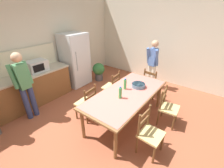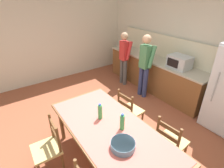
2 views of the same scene
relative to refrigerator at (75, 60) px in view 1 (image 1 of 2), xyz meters
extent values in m
plane|color=brown|center=(-1.12, -2.19, -0.88)|extent=(8.32, 8.32, 0.00)
cube|color=beige|center=(-1.12, 0.47, 0.57)|extent=(6.52, 0.12, 2.90)
cube|color=beige|center=(2.14, -2.19, 0.57)|extent=(0.12, 5.20, 2.90)
cube|color=brown|center=(-2.09, 0.04, -0.45)|extent=(3.14, 0.62, 0.87)
cube|color=#B2A893|center=(-2.09, 0.04, 0.01)|extent=(3.18, 0.66, 0.04)
cube|color=silver|center=(0.00, 0.01, 0.00)|extent=(0.79, 0.68, 1.76)
cube|color=silver|center=(0.00, -0.34, 0.00)|extent=(0.76, 0.02, 1.69)
cylinder|color=#A5AAB2|center=(-0.24, -0.36, 0.09)|extent=(0.02, 0.02, 0.62)
cube|color=#B2B7BC|center=(-1.31, 0.02, 0.18)|extent=(0.50, 0.38, 0.30)
cube|color=black|center=(-1.36, -0.17, 0.18)|extent=(0.30, 0.01, 0.19)
cylinder|color=brown|center=(-1.64, -2.88, -0.51)|extent=(0.07, 0.07, 0.73)
cylinder|color=brown|center=(0.38, -2.88, -0.51)|extent=(0.07, 0.07, 0.73)
cylinder|color=brown|center=(-1.64, -2.06, -0.51)|extent=(0.07, 0.07, 0.73)
cylinder|color=brown|center=(0.38, -2.05, -0.51)|extent=(0.07, 0.07, 0.73)
cube|color=brown|center=(-0.63, -2.47, -0.13)|extent=(2.22, 1.04, 0.04)
cube|color=#D1665B|center=(-0.63, -2.47, -0.10)|extent=(2.13, 0.99, 0.01)
cylinder|color=green|center=(-0.91, -2.47, 0.02)|extent=(0.07, 0.07, 0.24)
cylinder|color=#2D51B2|center=(-0.91, -2.47, 0.16)|extent=(0.04, 0.04, 0.03)
cylinder|color=green|center=(-0.52, -2.34, 0.02)|extent=(0.07, 0.07, 0.24)
cylinder|color=#2D51B2|center=(-0.52, -2.34, 0.16)|extent=(0.04, 0.04, 0.03)
cylinder|color=slate|center=(-0.24, -2.54, -0.05)|extent=(0.32, 0.32, 0.09)
cylinder|color=slate|center=(-0.24, -2.54, -0.02)|extent=(0.31, 0.31, 0.02)
cylinder|color=brown|center=(-0.29, -3.49, -0.68)|extent=(0.04, 0.04, 0.41)
cylinder|color=brown|center=(0.07, -3.46, -0.68)|extent=(0.04, 0.04, 0.41)
cylinder|color=brown|center=(-0.32, -3.15, -0.68)|extent=(0.04, 0.04, 0.41)
cylinder|color=brown|center=(0.03, -3.12, -0.68)|extent=(0.04, 0.04, 0.41)
cube|color=tan|center=(-0.13, -3.31, -0.45)|extent=(0.45, 0.44, 0.04)
cylinder|color=brown|center=(-0.32, -3.15, -0.20)|extent=(0.04, 0.04, 0.46)
cylinder|color=brown|center=(0.03, -3.12, -0.20)|extent=(0.04, 0.04, 0.46)
cube|color=brown|center=(-0.14, -3.14, -0.07)|extent=(0.36, 0.06, 0.07)
cube|color=brown|center=(-0.14, -3.14, -0.23)|extent=(0.36, 0.06, 0.07)
cylinder|color=brown|center=(-1.31, -3.47, -0.68)|extent=(0.04, 0.04, 0.41)
cylinder|color=brown|center=(-0.95, -3.49, -0.68)|extent=(0.04, 0.04, 0.41)
cylinder|color=brown|center=(-1.30, -3.13, -0.68)|extent=(0.04, 0.04, 0.41)
cylinder|color=brown|center=(-0.94, -3.15, -0.68)|extent=(0.04, 0.04, 0.41)
cube|color=tan|center=(-1.13, -3.31, -0.45)|extent=(0.44, 0.42, 0.04)
cylinder|color=brown|center=(-1.30, -3.13, -0.20)|extent=(0.04, 0.04, 0.46)
cylinder|color=brown|center=(-0.94, -3.15, -0.20)|extent=(0.04, 0.04, 0.46)
cube|color=brown|center=(-1.12, -3.14, -0.07)|extent=(0.36, 0.04, 0.07)
cube|color=brown|center=(-1.12, -3.14, -0.23)|extent=(0.36, 0.04, 0.07)
cylinder|color=brown|center=(0.96, -2.65, -0.68)|extent=(0.04, 0.04, 0.41)
cylinder|color=brown|center=(0.99, -2.29, -0.68)|extent=(0.04, 0.04, 0.41)
cylinder|color=brown|center=(0.63, -2.63, -0.68)|extent=(0.04, 0.04, 0.41)
cylinder|color=brown|center=(0.65, -2.27, -0.68)|extent=(0.04, 0.04, 0.41)
cube|color=tan|center=(0.81, -2.46, -0.45)|extent=(0.43, 0.45, 0.04)
cylinder|color=brown|center=(0.63, -2.63, -0.20)|extent=(0.04, 0.04, 0.46)
cylinder|color=brown|center=(0.65, -2.27, -0.20)|extent=(0.04, 0.04, 0.46)
cube|color=brown|center=(0.64, -2.45, -0.07)|extent=(0.05, 0.36, 0.07)
cube|color=brown|center=(0.64, -2.45, -0.23)|extent=(0.05, 0.36, 0.07)
cylinder|color=brown|center=(0.03, -1.43, -0.68)|extent=(0.04, 0.04, 0.41)
cylinder|color=brown|center=(-0.33, -1.47, -0.68)|extent=(0.04, 0.04, 0.41)
cylinder|color=brown|center=(0.06, -1.77, -0.68)|extent=(0.04, 0.04, 0.41)
cylinder|color=brown|center=(-0.30, -1.81, -0.68)|extent=(0.04, 0.04, 0.41)
cube|color=tan|center=(-0.14, -1.62, -0.45)|extent=(0.45, 0.44, 0.04)
cylinder|color=brown|center=(0.06, -1.77, -0.20)|extent=(0.04, 0.04, 0.46)
cylinder|color=brown|center=(-0.30, -1.81, -0.20)|extent=(0.04, 0.04, 0.46)
cube|color=brown|center=(-0.12, -1.79, -0.07)|extent=(0.36, 0.06, 0.07)
cube|color=brown|center=(-0.12, -1.79, -0.23)|extent=(0.36, 0.06, 0.07)
cylinder|color=brown|center=(-0.97, -1.44, -0.68)|extent=(0.04, 0.04, 0.41)
cylinder|color=brown|center=(-1.33, -1.47, -0.68)|extent=(0.04, 0.04, 0.41)
cylinder|color=brown|center=(-0.94, -1.78, -0.68)|extent=(0.04, 0.04, 0.41)
cylinder|color=brown|center=(-1.30, -1.81, -0.68)|extent=(0.04, 0.04, 0.41)
cube|color=tan|center=(-1.13, -1.62, -0.45)|extent=(0.45, 0.44, 0.04)
cylinder|color=brown|center=(-0.94, -1.78, -0.20)|extent=(0.04, 0.04, 0.46)
cylinder|color=brown|center=(-1.30, -1.81, -0.20)|extent=(0.04, 0.04, 0.46)
cube|color=brown|center=(-1.12, -1.79, -0.07)|extent=(0.36, 0.06, 0.07)
cube|color=brown|center=(-1.12, -1.79, -0.23)|extent=(0.36, 0.06, 0.07)
cylinder|color=navy|center=(-2.01, -0.51, -0.47)|extent=(0.12, 0.12, 0.82)
cylinder|color=navy|center=(-1.85, -0.51, -0.47)|extent=(0.12, 0.12, 0.82)
cube|color=#478456|center=(-1.93, -0.51, 0.23)|extent=(0.23, 0.19, 0.58)
sphere|color=tan|center=(-1.93, -0.51, 0.67)|extent=(0.22, 0.22, 0.22)
cylinder|color=#478456|center=(-2.09, -0.44, 0.26)|extent=(0.09, 0.22, 0.55)
cylinder|color=#478456|center=(-1.77, -0.44, 0.26)|extent=(0.09, 0.22, 0.55)
cylinder|color=silver|center=(1.32, -2.29, -0.49)|extent=(0.12, 0.12, 0.79)
cylinder|color=silver|center=(1.34, -2.13, -0.49)|extent=(0.12, 0.12, 0.79)
cube|color=#5175BC|center=(1.33, -2.21, 0.19)|extent=(0.21, 0.25, 0.56)
sphere|color=tan|center=(1.33, -2.21, 0.61)|extent=(0.21, 0.21, 0.21)
cylinder|color=#5175BC|center=(1.24, -2.36, 0.21)|extent=(0.23, 0.12, 0.53)
cylinder|color=#5175BC|center=(1.29, -2.05, 0.21)|extent=(0.23, 0.12, 0.53)
cylinder|color=#4C4C51|center=(0.68, -0.43, -0.75)|extent=(0.28, 0.28, 0.26)
sphere|color=#337038|center=(0.68, -0.43, -0.44)|extent=(0.44, 0.44, 0.44)
camera|label=1|loc=(-3.14, -3.94, 1.62)|focal=24.00mm
camera|label=2|loc=(0.98, -3.57, 1.67)|focal=28.00mm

